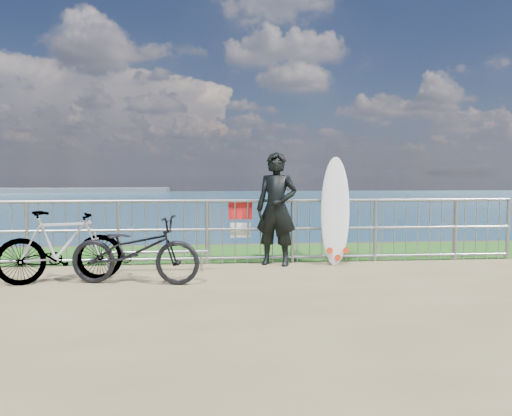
{
  "coord_description": "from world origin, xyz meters",
  "views": [
    {
      "loc": [
        -0.43,
        -7.03,
        1.58
      ],
      "look_at": [
        0.32,
        1.2,
        1.0
      ],
      "focal_mm": 35.0,
      "sensor_mm": 36.0,
      "label": 1
    }
  ],
  "objects": [
    {
      "name": "bike_rack",
      "position": [
        -1.31,
        0.96,
        0.29
      ],
      "size": [
        1.66,
        0.05,
        0.35
      ],
      "color": "gray",
      "rests_on": "ground"
    },
    {
      "name": "grass_strip",
      "position": [
        0.0,
        2.7,
        0.01
      ],
      "size": [
        120.0,
        120.0,
        0.0
      ],
      "primitive_type": "plane",
      "color": "#1E5617",
      "rests_on": "ground"
    },
    {
      "name": "railing",
      "position": [
        0.02,
        1.6,
        0.58
      ],
      "size": [
        10.06,
        0.1,
        1.13
      ],
      "color": "gray",
      "rests_on": "ground"
    },
    {
      "name": "seascape",
      "position": [
        -43.75,
        147.49,
        -4.03
      ],
      "size": [
        260.0,
        260.0,
        5.0
      ],
      "color": "brown",
      "rests_on": "ground"
    },
    {
      "name": "bicycle_far",
      "position": [
        -2.58,
        0.31,
        0.52
      ],
      "size": [
        1.81,
        0.98,
        1.05
      ],
      "primitive_type": "imported",
      "rotation": [
        0.0,
        0.0,
        1.87
      ],
      "color": "black",
      "rests_on": "ground"
    },
    {
      "name": "surfer",
      "position": [
        0.69,
        1.41,
        0.97
      ],
      "size": [
        0.83,
        0.69,
        1.93
      ],
      "primitive_type": "imported",
      "rotation": [
        0.0,
        0.0,
        -0.37
      ],
      "color": "black",
      "rests_on": "ground"
    },
    {
      "name": "surfboard",
      "position": [
        1.72,
        1.41,
        0.87
      ],
      "size": [
        0.58,
        0.54,
        1.88
      ],
      "color": "silver",
      "rests_on": "ground"
    },
    {
      "name": "bicycle_near",
      "position": [
        -1.5,
        0.12,
        0.49
      ],
      "size": [
        1.94,
        0.96,
        0.98
      ],
      "primitive_type": "imported",
      "rotation": [
        0.0,
        0.0,
        1.39
      ],
      "color": "black",
      "rests_on": "ground"
    }
  ]
}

